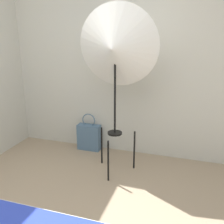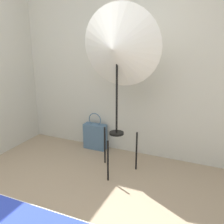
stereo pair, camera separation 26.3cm
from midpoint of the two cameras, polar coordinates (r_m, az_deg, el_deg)
The scene contains 3 objects.
wall_back at distance 3.31m, azimuth -2.66°, elevation 13.03°, with size 8.00×0.05×2.60m.
photo_umbrella at distance 2.70m, azimuth -2.19°, elevation 13.72°, with size 0.87×0.41×1.83m.
tote_bag at distance 3.56m, azimuth -7.12°, elevation -5.41°, with size 0.31×0.13×0.51m.
Camera 1 is at (1.03, -1.02, 1.53)m, focal length 42.00 mm.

